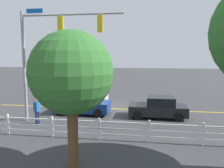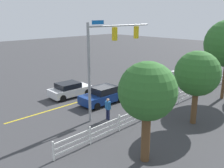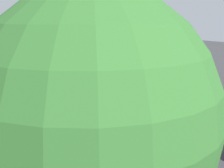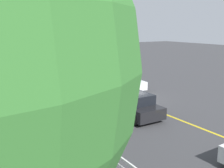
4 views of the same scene
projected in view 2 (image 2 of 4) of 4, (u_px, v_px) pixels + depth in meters
The scene contains 11 objects.
ground_plane at pixel (104, 94), 25.04m from camera, with size 120.00×120.00×0.00m, color #38383A.
lane_center_stripe at pixel (130, 87), 27.76m from camera, with size 28.00×0.16×0.01m, color gold.
signal_assembly at pixel (108, 51), 18.65m from camera, with size 6.69×0.37×7.34m.
car_0 at pixel (70, 90), 24.23m from camera, with size 4.14×2.14×1.42m.
car_1 at pixel (143, 84), 26.02m from camera, with size 4.03×2.04×1.51m.
car_2 at pixel (103, 95), 22.32m from camera, with size 4.15×2.01×1.56m.
car_3 at pixel (185, 71), 32.28m from camera, with size 4.53×1.96×1.39m.
pedestrian at pixel (108, 108), 18.77m from camera, with size 0.30×0.42×1.69m.
white_rail_fence at pixel (179, 97), 22.34m from camera, with size 26.10×0.10×1.15m.
tree_0 at pixel (197, 74), 17.43m from camera, with size 3.19×3.19×5.35m.
tree_2 at pixel (147, 92), 12.66m from camera, with size 3.06×3.06×5.50m.
Camera 2 is at (16.26, 17.48, 7.68)m, focal length 39.99 mm.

